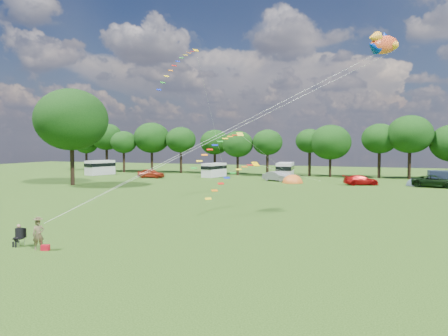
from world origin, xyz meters
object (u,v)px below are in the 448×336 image
(camp_chair, at_px, (20,233))
(tent_greyblue, at_px, (417,186))
(car_b, at_px, (277,176))
(car_a, at_px, (151,173))
(campervan_c, at_px, (285,171))
(kite_flyer, at_px, (38,235))
(car_c, at_px, (361,180))
(campervan_a, at_px, (100,167))
(fish_kite, at_px, (382,44))
(campervan_b, at_px, (214,170))
(big_tree, at_px, (71,120))
(tent_orange, at_px, (293,183))
(car_d, at_px, (435,181))

(camp_chair, bearing_deg, tent_greyblue, 44.37)
(car_b, bearing_deg, car_a, 116.72)
(campervan_c, xyz_separation_m, kite_flyer, (-2.54, -49.30, -0.64))
(car_c, xyz_separation_m, campervan_a, (-46.00, 3.98, 0.73))
(kite_flyer, distance_m, fish_kite, 23.72)
(car_c, distance_m, tent_greyblue, 7.44)
(car_c, relative_size, kite_flyer, 2.77)
(car_a, height_order, car_c, car_a)
(car_a, xyz_separation_m, tent_greyblue, (40.76, 0.82, -0.75))
(campervan_b, bearing_deg, car_c, -91.49)
(campervan_a, relative_size, kite_flyer, 3.50)
(campervan_a, relative_size, camp_chair, 4.67)
(big_tree, distance_m, car_c, 40.84)
(car_b, distance_m, campervan_c, 3.04)
(tent_orange, distance_m, kite_flyer, 44.69)
(car_b, xyz_separation_m, campervan_a, (-33.63, 2.04, 0.67))
(car_b, bearing_deg, tent_greyblue, -66.77)
(car_d, relative_size, campervan_b, 1.11)
(campervan_c, xyz_separation_m, tent_greyblue, (18.91, -3.11, -1.44))
(car_a, height_order, car_d, car_d)
(car_c, bearing_deg, tent_greyblue, -98.91)
(big_tree, xyz_separation_m, kite_flyer, (23.32, -30.81, -8.20))
(tent_greyblue, bearing_deg, kite_flyer, -114.91)
(car_d, distance_m, tent_orange, 18.77)
(big_tree, bearing_deg, tent_greyblue, 18.96)
(big_tree, height_order, car_a, big_tree)
(car_b, distance_m, kite_flyer, 46.46)
(camp_chair, xyz_separation_m, fish_kite, (18.81, 11.55, 11.39))
(fish_kite, bearing_deg, car_c, 35.30)
(big_tree, xyz_separation_m, campervan_c, (25.86, 18.49, -7.55))
(car_c, relative_size, campervan_a, 0.79)
(car_b, bearing_deg, tent_orange, -100.87)
(campervan_c, bearing_deg, car_a, 93.61)
(car_a, bearing_deg, car_b, -89.45)
(tent_greyblue, bearing_deg, car_a, -178.85)
(car_d, height_order, fish_kite, fish_kite)
(tent_orange, distance_m, tent_greyblue, 16.80)
(kite_flyer, bearing_deg, campervan_c, 38.60)
(kite_flyer, bearing_deg, campervan_b, 52.90)
(kite_flyer, bearing_deg, car_a, 64.59)
(campervan_a, distance_m, campervan_c, 34.30)
(tent_greyblue, distance_m, fish_kite, 36.65)
(fish_kite, bearing_deg, tent_greyblue, 23.07)
(car_c, bearing_deg, kite_flyer, 139.98)
(big_tree, distance_m, car_d, 49.48)
(car_d, height_order, campervan_c, campervan_c)
(car_c, relative_size, car_d, 0.79)
(tent_greyblue, xyz_separation_m, camp_chair, (-23.11, -45.87, 0.72))
(car_b, distance_m, campervan_a, 33.70)
(tent_greyblue, xyz_separation_m, kite_flyer, (-21.45, -46.19, 0.80))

